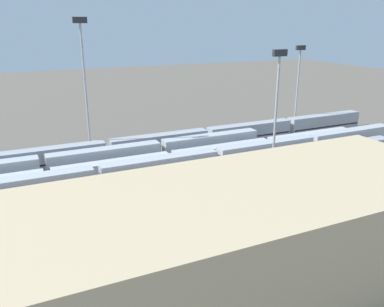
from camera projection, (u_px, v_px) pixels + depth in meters
The scene contains 15 objects.
ground_plane at pixel (166, 171), 82.02m from camera, with size 400.00×400.00×0.00m, color #60594F.
track_bed_0 at pixel (150, 157), 90.61m from camera, with size 140.00×2.80×0.12m, color #3D3833.
track_bed_1 at pixel (158, 164), 86.30m from camera, with size 140.00×2.80×0.12m, color #3D3833.
track_bed_2 at pixel (166, 171), 82.00m from camera, with size 140.00×2.80×0.12m, color #3D3833.
track_bed_3 at pixel (176, 179), 77.69m from camera, with size 140.00×2.80×0.12m, color #4C443D.
track_bed_4 at pixel (186, 189), 73.39m from camera, with size 140.00×2.80×0.12m, color #4C443D.
train_on_track_4 at pixel (202, 176), 74.08m from camera, with size 95.60×3.06×3.80m.
train_on_track_2 at pixel (171, 162), 81.87m from camera, with size 95.60×3.06×3.80m.
train_on_track_3 at pixel (161, 170), 75.67m from camera, with size 119.80×3.06×5.00m.
train_on_track_1 at pixel (106, 160), 80.99m from camera, with size 71.40×3.06×5.00m.
train_on_track_0 at pixel (160, 145), 90.79m from camera, with size 119.80×3.06×5.00m.
light_mast_0 at pixel (84, 75), 81.24m from camera, with size 2.80×0.70×30.36m.
light_mast_2 at pixel (298, 77), 106.56m from camera, with size 2.80×0.70×23.59m.
light_mast_3 at pixel (277, 99), 72.68m from camera, with size 2.80×0.70×24.79m.
maintenance_shed at pixel (220, 246), 42.82m from camera, with size 59.72×20.38×12.75m, color tan.
Camera 1 is at (27.45, 71.80, 29.33)m, focal length 37.12 mm.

